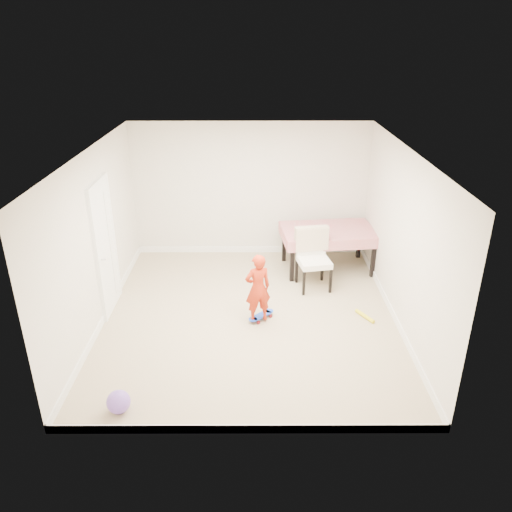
{
  "coord_description": "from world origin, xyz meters",
  "views": [
    {
      "loc": [
        0.08,
        -6.74,
        4.1
      ],
      "look_at": [
        0.1,
        0.2,
        0.95
      ],
      "focal_mm": 35.0,
      "sensor_mm": 36.0,
      "label": 1
    }
  ],
  "objects_px": {
    "dining_table": "(327,249)",
    "child": "(258,290)",
    "dining_chair": "(314,260)",
    "skateboard": "(261,317)",
    "balloon": "(119,402)"
  },
  "relations": [
    {
      "from": "dining_table",
      "to": "skateboard",
      "type": "distance_m",
      "value": 2.23
    },
    {
      "from": "child",
      "to": "dining_chair",
      "type": "bearing_deg",
      "value": -149.45
    },
    {
      "from": "skateboard",
      "to": "balloon",
      "type": "bearing_deg",
      "value": -173.53
    },
    {
      "from": "skateboard",
      "to": "child",
      "type": "distance_m",
      "value": 0.52
    },
    {
      "from": "dining_table",
      "to": "skateboard",
      "type": "bearing_deg",
      "value": -130.93
    },
    {
      "from": "child",
      "to": "balloon",
      "type": "bearing_deg",
      "value": 31.67
    },
    {
      "from": "dining_table",
      "to": "balloon",
      "type": "bearing_deg",
      "value": -133.53
    },
    {
      "from": "dining_table",
      "to": "skateboard",
      "type": "xyz_separation_m",
      "value": [
        -1.25,
        -1.81,
        -0.36
      ]
    },
    {
      "from": "dining_table",
      "to": "child",
      "type": "bearing_deg",
      "value": -130.88
    },
    {
      "from": "dining_chair",
      "to": "dining_table",
      "type": "bearing_deg",
      "value": 56.0
    },
    {
      "from": "dining_table",
      "to": "dining_chair",
      "type": "distance_m",
      "value": 0.85
    },
    {
      "from": "dining_table",
      "to": "child",
      "type": "distance_m",
      "value": 2.3
    },
    {
      "from": "skateboard",
      "to": "balloon",
      "type": "relative_size",
      "value": 1.75
    },
    {
      "from": "dining_table",
      "to": "dining_chair",
      "type": "bearing_deg",
      "value": -119.97
    },
    {
      "from": "dining_chair",
      "to": "skateboard",
      "type": "bearing_deg",
      "value": -141.53
    }
  ]
}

